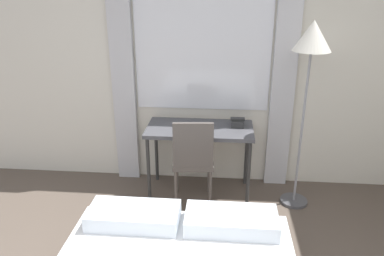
{
  "coord_description": "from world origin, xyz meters",
  "views": [
    {
      "loc": [
        0.33,
        -0.83,
        2.15
      ],
      "look_at": [
        0.06,
        2.3,
        0.9
      ],
      "focal_mm": 35.0,
      "sensor_mm": 36.0,
      "label": 1
    }
  ],
  "objects_px": {
    "desk_chair": "(193,157)",
    "telephone": "(237,122)",
    "book": "(198,127)",
    "desk": "(200,134)",
    "standing_lamp": "(311,51)"
  },
  "relations": [
    {
      "from": "desk_chair",
      "to": "telephone",
      "type": "relative_size",
      "value": 6.14
    },
    {
      "from": "telephone",
      "to": "book",
      "type": "height_order",
      "value": "telephone"
    },
    {
      "from": "desk",
      "to": "telephone",
      "type": "relative_size",
      "value": 7.1
    },
    {
      "from": "book",
      "to": "standing_lamp",
      "type": "bearing_deg",
      "value": -4.83
    },
    {
      "from": "desk_chair",
      "to": "telephone",
      "type": "xyz_separation_m",
      "value": [
        0.43,
        0.32,
        0.26
      ]
    },
    {
      "from": "desk_chair",
      "to": "book",
      "type": "distance_m",
      "value": 0.31
    },
    {
      "from": "telephone",
      "to": "standing_lamp",
      "type": "bearing_deg",
      "value": -17.69
    },
    {
      "from": "standing_lamp",
      "to": "telephone",
      "type": "xyz_separation_m",
      "value": [
        -0.61,
        0.19,
        -0.77
      ]
    },
    {
      "from": "standing_lamp",
      "to": "telephone",
      "type": "relative_size",
      "value": 12.01
    },
    {
      "from": "telephone",
      "to": "book",
      "type": "xyz_separation_m",
      "value": [
        -0.4,
        -0.11,
        -0.02
      ]
    },
    {
      "from": "desk",
      "to": "standing_lamp",
      "type": "relative_size",
      "value": 0.59
    },
    {
      "from": "desk_chair",
      "to": "standing_lamp",
      "type": "distance_m",
      "value": 1.47
    },
    {
      "from": "standing_lamp",
      "to": "telephone",
      "type": "height_order",
      "value": "standing_lamp"
    },
    {
      "from": "standing_lamp",
      "to": "telephone",
      "type": "bearing_deg",
      "value": 162.31
    },
    {
      "from": "desk_chair",
      "to": "book",
      "type": "bearing_deg",
      "value": 77.43
    }
  ]
}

